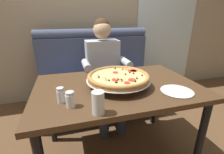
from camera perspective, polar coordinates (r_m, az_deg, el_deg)
ground_plane at (r=1.81m, az=1.65°, el=-25.17°), size 16.00×16.00×0.00m
back_wall_with_window at (r=2.70m, az=-8.29°, el=22.67°), size 6.00×0.12×2.80m
window_panel at (r=3.13m, az=19.08°, el=21.53°), size 1.10×0.02×2.80m
booth_bench at (r=2.32m, az=-5.02°, el=-2.18°), size 1.58×0.78×1.13m
dining_table at (r=1.41m, az=1.93°, el=-6.04°), size 1.35×0.87×0.75m
diner_main at (r=1.98m, az=-2.68°, el=3.41°), size 0.54×0.64×1.27m
pizza at (r=1.33m, az=2.46°, el=0.00°), size 0.52×0.52×0.11m
shaker_oregano at (r=1.07m, az=-14.39°, el=-7.98°), size 0.06×0.06×0.10m
shaker_pepper_flakes at (r=1.14m, az=-17.51°, el=-6.45°), size 0.05×0.05×0.11m
plate_near_left at (r=1.35m, az=21.86°, el=-4.36°), size 0.25×0.25×0.02m
drinking_glass at (r=0.96m, az=-4.85°, el=-9.52°), size 0.08×0.08×0.14m
patio_chair at (r=3.69m, az=9.47°, el=8.30°), size 0.43×0.43×0.86m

